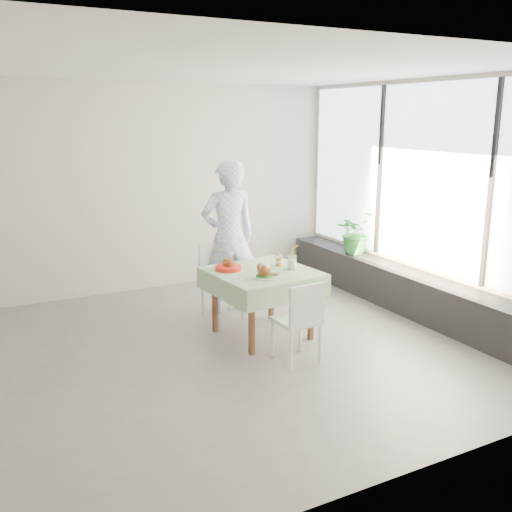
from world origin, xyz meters
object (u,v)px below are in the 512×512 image
chair_far (222,295)px  potted_plant (355,232)px  chair_near (297,337)px  cafe_table (262,296)px  diner (228,237)px  main_dish (266,273)px  juice_cup_orange (279,261)px

chair_far → potted_plant: size_ratio=1.48×
chair_near → cafe_table: bearing=89.0°
diner → main_dish: diner is taller
chair_far → diner: 0.70m
potted_plant → diner: bearing=-177.7°
cafe_table → juice_cup_orange: 0.44m
chair_far → main_dish: 1.15m
chair_near → juice_cup_orange: juice_cup_orange is taller
cafe_table → diner: (0.03, 0.92, 0.48)m
chair_far → potted_plant: bearing=6.5°
cafe_table → chair_near: chair_near is taller
cafe_table → chair_near: 0.78m
cafe_table → chair_far: (-0.14, 0.76, -0.19)m
chair_near → diner: bearing=88.7°
main_dish → cafe_table: bearing=70.4°
chair_far → chair_near: 1.52m
main_dish → chair_near: bearing=-80.6°
chair_far → potted_plant: 2.22m
cafe_table → potted_plant: potted_plant is taller
diner → main_dish: 1.20m
cafe_table → chair_near: bearing=-91.0°
chair_near → juice_cup_orange: bearing=71.9°
chair_near → juice_cup_orange: size_ratio=3.46×
diner → juice_cup_orange: size_ratio=7.82×
diner → chair_near: bearing=92.0°
main_dish → potted_plant: potted_plant is taller
chair_far → juice_cup_orange: 0.93m
chair_far → chair_near: size_ratio=1.07×
cafe_table → chair_near: (-0.01, -0.75, -0.20)m
diner → chair_far: bearing=47.5°
chair_near → potted_plant: 2.72m
potted_plant → cafe_table: bearing=-153.3°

